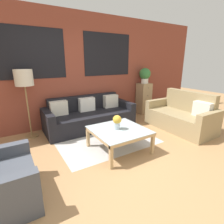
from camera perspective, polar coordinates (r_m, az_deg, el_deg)
ground_plane at (r=3.00m, az=6.60°, el=-17.11°), size 16.00×16.00×0.00m
wall_back_brick at (r=4.66m, az=-12.03°, el=13.15°), size 8.40×0.09×2.80m
rug at (r=3.92m, az=-2.84°, el=-8.45°), size 2.02×1.68×0.00m
couch_dark at (r=4.47m, az=-7.33°, el=-1.47°), size 2.21×0.88×0.78m
settee_vintage at (r=4.64m, az=21.72°, el=-1.51°), size 0.80×1.62×0.92m
coffee_table at (r=3.29m, az=2.29°, el=-6.59°), size 0.96×0.96×0.42m
floor_lamp at (r=4.09m, az=-26.79°, el=9.20°), size 0.36×0.36×1.48m
drawer_cabinet at (r=5.67m, az=10.29°, el=4.35°), size 0.38×0.37×0.97m
potted_plant at (r=5.56m, az=10.68°, el=11.84°), size 0.35×0.35×0.47m
flower_vase at (r=3.21m, az=1.69°, el=-3.02°), size 0.16×0.16×0.27m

